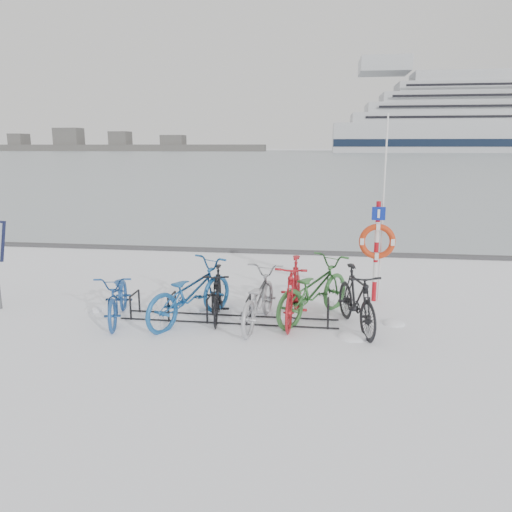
# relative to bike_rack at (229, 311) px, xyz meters

# --- Properties ---
(ground) EXTENTS (900.00, 900.00, 0.00)m
(ground) POSITION_rel_bike_rack_xyz_m (0.00, 0.00, -0.18)
(ground) COLOR white
(ground) RESTS_ON ground
(ice_sheet) EXTENTS (400.00, 298.00, 0.02)m
(ice_sheet) POSITION_rel_bike_rack_xyz_m (0.00, 155.00, -0.17)
(ice_sheet) COLOR #A2AEB7
(ice_sheet) RESTS_ON ground
(quay_edge) EXTENTS (400.00, 0.25, 0.10)m
(quay_edge) POSITION_rel_bike_rack_xyz_m (0.00, 5.90, -0.13)
(quay_edge) COLOR #3F3F42
(quay_edge) RESTS_ON ground
(bike_rack) EXTENTS (4.00, 0.48, 0.46)m
(bike_rack) POSITION_rel_bike_rack_xyz_m (0.00, 0.00, 0.00)
(bike_rack) COLOR black
(bike_rack) RESTS_ON ground
(lifebuoy_station) EXTENTS (0.72, 0.22, 3.75)m
(lifebuoy_station) POSITION_rel_bike_rack_xyz_m (2.76, 1.50, 1.08)
(lifebuoy_station) COLOR #AC0D17
(lifebuoy_station) RESTS_ON ground
(cruise_ferry) EXTENTS (142.96, 26.95, 46.97)m
(cruise_ferry) POSITION_rel_bike_rack_xyz_m (75.52, 219.17, 12.61)
(cruise_ferry) COLOR silver
(cruise_ferry) RESTS_ON ground
(shoreline) EXTENTS (180.00, 12.00, 9.50)m
(shoreline) POSITION_rel_bike_rack_xyz_m (-122.02, 260.00, 2.61)
(shoreline) COLOR #464646
(shoreline) RESTS_ON ground
(bike_0) EXTENTS (1.05, 1.92, 0.95)m
(bike_0) POSITION_rel_bike_rack_xyz_m (-2.02, -0.21, 0.30)
(bike_0) COLOR #1D488B
(bike_0) RESTS_ON ground
(bike_1) EXTENTS (1.69, 2.28, 1.14)m
(bike_1) POSITION_rel_bike_rack_xyz_m (-0.70, -0.10, 0.39)
(bike_1) COLOR #1A5494
(bike_1) RESTS_ON ground
(bike_2) EXTENTS (0.69, 1.69, 0.98)m
(bike_2) POSITION_rel_bike_rack_xyz_m (-0.24, 0.13, 0.31)
(bike_2) COLOR black
(bike_2) RESTS_ON ground
(bike_3) EXTENTS (0.94, 2.03, 1.03)m
(bike_3) POSITION_rel_bike_rack_xyz_m (0.55, -0.10, 0.33)
(bike_3) COLOR #A1A3A9
(bike_3) RESTS_ON ground
(bike_4) EXTENTS (0.68, 2.00, 1.18)m
(bike_4) POSITION_rel_bike_rack_xyz_m (1.17, 0.16, 0.41)
(bike_4) COLOR #A6171E
(bike_4) RESTS_ON ground
(bike_5) EXTENTS (1.84, 2.27, 1.16)m
(bike_5) POSITION_rel_bike_rack_xyz_m (1.52, 0.37, 0.40)
(bike_5) COLOR #346F33
(bike_5) RESTS_ON ground
(bike_6) EXTENTS (1.03, 1.94, 1.12)m
(bike_6) POSITION_rel_bike_rack_xyz_m (2.28, -0.08, 0.38)
(bike_6) COLOR black
(bike_6) RESTS_ON ground
(snow_drifts) EXTENTS (6.10, 1.56, 0.18)m
(snow_drifts) POSITION_rel_bike_rack_xyz_m (0.88, 0.16, -0.18)
(snow_drifts) COLOR white
(snow_drifts) RESTS_ON ground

